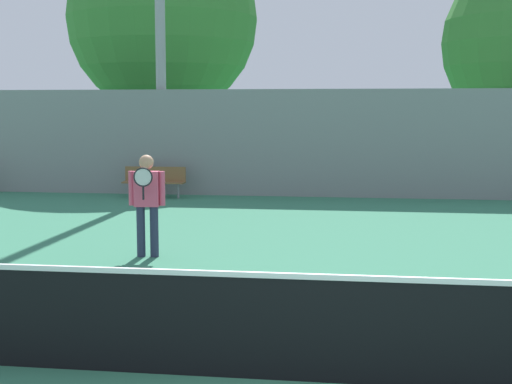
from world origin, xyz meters
name	(u,v)px	position (x,y,z in m)	size (l,w,h in m)	color
ground_plane	(342,383)	(0.00, 0.00, 0.00)	(100.00, 100.00, 0.00)	#337556
tennis_net	(343,328)	(0.00, 0.00, 0.50)	(10.57, 0.09, 0.99)	black
tennis_player	(147,198)	(-3.29, 5.06, 0.98)	(0.60, 0.42, 1.69)	#282D47
bench_courtside_far	(155,179)	(-5.35, 12.71, 0.52)	(1.71, 0.40, 0.84)	brown
back_fence	(352,144)	(0.00, 13.44, 1.48)	(29.65, 0.06, 2.97)	gray
tree_green_tall	(163,19)	(-6.72, 18.88, 5.57)	(6.73, 6.73, 8.94)	brown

